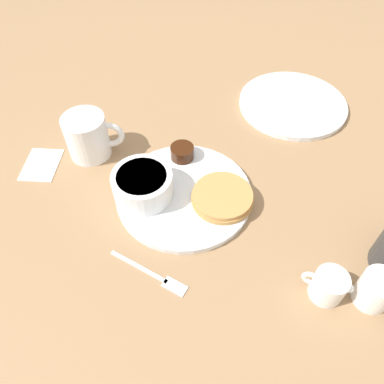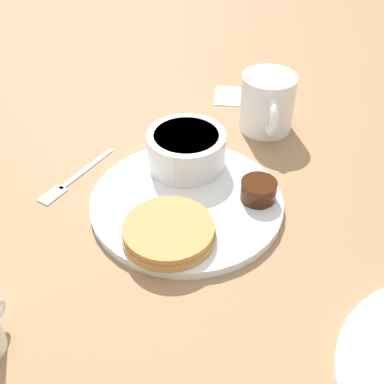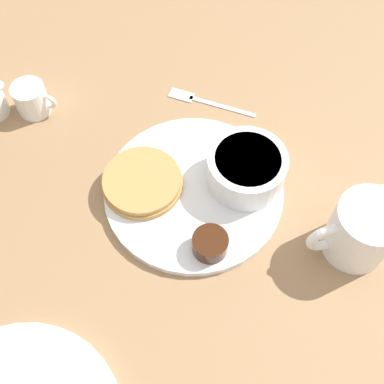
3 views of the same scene
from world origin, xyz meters
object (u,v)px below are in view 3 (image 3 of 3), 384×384
Objects in this scene: bowl at (246,168)px; coffee_mug at (360,231)px; plate at (194,191)px; creamer_pitcher_near at (32,99)px; fork at (201,100)px.

coffee_mug is (0.09, 0.15, 0.01)m from bowl.
plate is 0.23m from coffee_mug.
bowl reaches higher than plate.
plate is 2.31× the size of bowl.
creamer_pitcher_near is at bearing -112.49° from coffee_mug.
creamer_pitcher_near reaches higher than plate.
bowl is at bearing 71.74° from creamer_pitcher_near.
plate is at bearing -106.83° from coffee_mug.
bowl is at bearing 107.60° from plate.
coffee_mug is 0.81× the size of fork.
bowl is 0.17m from coffee_mug.
coffee_mug reaches higher than plate.
creamer_pitcher_near is at bearing -108.26° from bowl.
fork is at bearing -154.25° from bowl.
coffee_mug is (0.07, 0.22, 0.04)m from plate.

